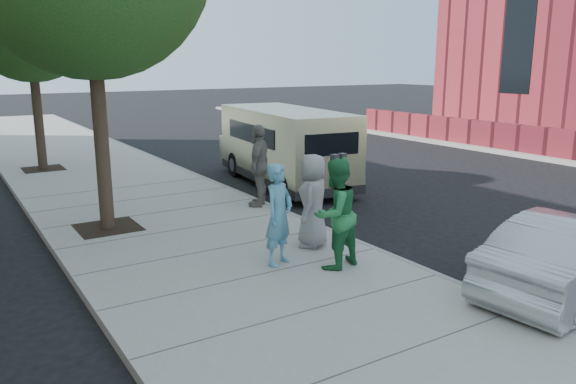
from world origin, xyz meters
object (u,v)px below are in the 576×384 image
object	(u,v)px
parking_meter	(338,177)
person_gray_shirt	(313,201)
person_striped_polo	(259,165)
van	(284,145)
tree_far	(29,12)
person_officer	(279,215)
person_green_shirt	(335,214)

from	to	relation	value
parking_meter	person_gray_shirt	bearing A→B (deg)	-173.99
person_striped_polo	van	bearing A→B (deg)	-177.85
tree_far	person_officer	bearing A→B (deg)	-80.85
parking_meter	person_green_shirt	world-z (taller)	person_green_shirt
parking_meter	person_officer	xyz separation A→B (m)	(-1.69, -0.64, -0.33)
person_green_shirt	person_striped_polo	size ratio (longest dim) A/B	0.94
van	person_gray_shirt	size ratio (longest dim) A/B	3.52
tree_far	van	world-z (taller)	tree_far
person_gray_shirt	person_striped_polo	size ratio (longest dim) A/B	0.89
parking_meter	person_striped_polo	bearing A→B (deg)	83.23
parking_meter	person_gray_shirt	distance (m)	0.78
person_officer	person_striped_polo	world-z (taller)	person_striped_polo
person_striped_polo	parking_meter	bearing A→B (deg)	45.44
van	person_officer	distance (m)	6.94
van	person_officer	world-z (taller)	van
parking_meter	van	xyz separation A→B (m)	(2.03, 5.21, -0.19)
van	person_officer	size ratio (longest dim) A/B	3.53
person_green_shirt	person_striped_polo	world-z (taller)	person_striped_polo
person_officer	person_gray_shirt	distance (m)	1.11
tree_far	person_gray_shirt	size ratio (longest dim) A/B	3.83
tree_far	person_green_shirt	xyz separation A→B (m)	(2.50, -11.85, -3.84)
person_officer	person_striped_polo	size ratio (longest dim) A/B	0.89
van	person_officer	bearing A→B (deg)	-115.65
tree_far	person_gray_shirt	bearing A→B (deg)	-75.35
person_officer	person_gray_shirt	size ratio (longest dim) A/B	1.00
parking_meter	person_gray_shirt	size ratio (longest dim) A/B	0.95
person_green_shirt	person_gray_shirt	xyz separation A→B (m)	(0.32, 1.08, -0.05)
tree_far	person_gray_shirt	world-z (taller)	tree_far
person_green_shirt	person_gray_shirt	distance (m)	1.13
van	person_green_shirt	size ratio (longest dim) A/B	3.32
parking_meter	person_green_shirt	bearing A→B (deg)	-136.39
van	person_green_shirt	bearing A→B (deg)	-108.34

